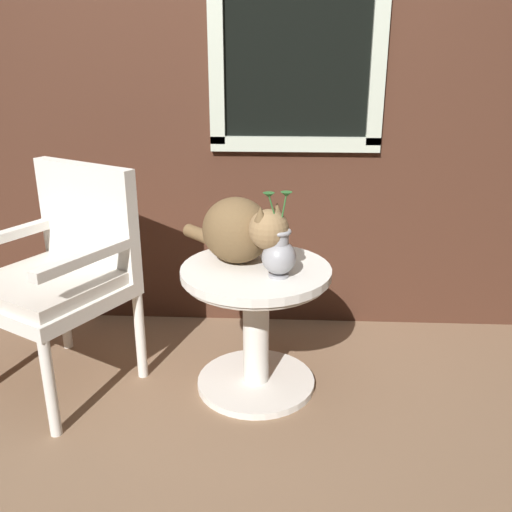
{
  "coord_description": "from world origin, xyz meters",
  "views": [
    {
      "loc": [
        0.29,
        -1.9,
        1.38
      ],
      "look_at": [
        0.19,
        0.2,
        0.6
      ],
      "focal_mm": 39.46,
      "sensor_mm": 36.0,
      "label": 1
    }
  ],
  "objects": [
    {
      "name": "pewter_vase_with_ivy",
      "position": [
        0.28,
        0.11,
        0.64
      ],
      "size": [
        0.13,
        0.13,
        0.33
      ],
      "color": "#99999E",
      "rests_on": "wicker_side_table"
    },
    {
      "name": "wicker_side_table",
      "position": [
        0.19,
        0.2,
        0.37
      ],
      "size": [
        0.61,
        0.61,
        0.55
      ],
      "color": "silver",
      "rests_on": "ground_plane"
    },
    {
      "name": "wicker_chair",
      "position": [
        -0.62,
        0.22,
        0.52
      ],
      "size": [
        0.72,
        0.72,
        0.93
      ],
      "color": "silver",
      "rests_on": "ground_plane"
    },
    {
      "name": "ground_plane",
      "position": [
        0.0,
        0.0,
        0.0
      ],
      "size": [
        6.0,
        6.0,
        0.0
      ],
      "primitive_type": "plane",
      "color": "#7F6047"
    },
    {
      "name": "back_wall",
      "position": [
        0.01,
        0.85,
        1.31
      ],
      "size": [
        4.0,
        0.07,
        2.6
      ],
      "color": "#47281C",
      "rests_on": "ground_plane"
    },
    {
      "name": "cat",
      "position": [
        0.12,
        0.25,
        0.69
      ],
      "size": [
        0.47,
        0.47,
        0.28
      ],
      "color": "brown",
      "rests_on": "wicker_side_table"
    }
  ]
}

